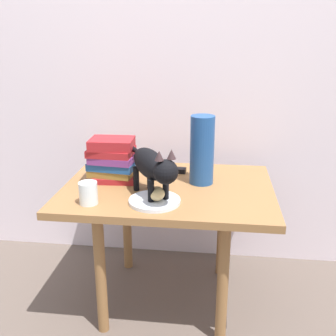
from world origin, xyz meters
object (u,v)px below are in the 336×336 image
Objects in this scene: side_table at (168,201)px; bread_roll at (157,194)px; book_stack at (113,160)px; green_vase at (202,150)px; cat at (153,166)px; plate at (155,201)px; tv_remote at (170,170)px; candle_jar at (88,194)px.

side_table is 10.91× the size of bread_roll.
green_vase reaches higher than book_stack.
plate is at bearing -72.83° from cat.
book_stack is 1.41× the size of tv_remote.
bread_roll is 0.36m from tv_remote.
green_vase is (0.18, 0.19, 0.01)m from cat.
side_table is 0.30m from book_stack.
side_table is 0.25m from cat.
bread_roll is at bearing -96.35° from side_table.
green_vase reaches higher than cat.
side_table is 0.20m from tv_remote.
candle_jar reaches higher than plate.
candle_jar is (-0.03, -0.26, -0.05)m from book_stack.
side_table is at bearing -157.29° from green_vase.
green_vase is 0.50m from candle_jar.
side_table is 3.00× the size of green_vase.
bread_roll reaches higher than tv_remote.
side_table is 10.27× the size of candle_jar.
candle_jar is at bearing -96.48° from book_stack.
book_stack is at bearing 83.52° from candle_jar.
tv_remote reaches higher than side_table.
candle_jar reaches higher than side_table.
plate is 0.32m from green_vase.
bread_roll is 0.28× the size of green_vase.
book_stack is at bearing 169.82° from side_table.
cat is at bearing -132.75° from green_vase.
candle_jar is (-0.24, -0.04, 0.03)m from plate.
tv_remote is at bearing 87.61° from plate.
bread_roll is 0.94× the size of candle_jar.
tv_remote is (0.26, 0.40, -0.03)m from candle_jar.
side_table is at bearing 83.65° from bread_roll.
side_table is at bearing 72.76° from cat.
cat is 0.27m from book_stack.
bread_roll is 0.32m from book_stack.
book_stack is at bearing -143.96° from tv_remote.
bread_roll is 0.19× the size of cat.
tv_remote is (-0.15, 0.13, -0.14)m from green_vase.
side_table is at bearing -10.18° from book_stack.
green_vase is 3.42× the size of candle_jar.
bread_roll is at bearing -123.31° from green_vase.
book_stack is (-0.22, 0.22, 0.09)m from plate.
tv_remote is at bearing 94.53° from side_table.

